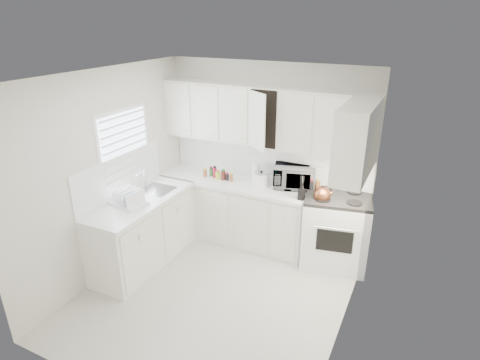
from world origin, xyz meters
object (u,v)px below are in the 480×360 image
Objects in this scene: tea_kettle at (322,194)px; microwave at (294,174)px; utensil_crock at (302,187)px; dish_rack at (128,196)px; rice_cooker at (261,178)px; stove at (336,221)px.

microwave is (-0.47, 0.30, 0.07)m from tea_kettle.
utensil_crock reaches higher than dish_rack.
utensil_crock is 2.19m from dish_rack.
rice_cooker is 0.65× the size of utensil_crock.
tea_kettle is at bearing -48.64° from microwave.
microwave is at bearing 122.51° from utensil_crock.
dish_rack is at bearing -162.52° from stove.
rice_cooker is at bearing 55.72° from dish_rack.
utensil_crock is (-0.26, -0.04, 0.05)m from tea_kettle.
tea_kettle is 0.48× the size of microwave.
utensil_crock is at bearing -31.28° from rice_cooker.
stove is 4.78× the size of tea_kettle.
rice_cooker is at bearing 164.93° from tea_kettle.
microwave is 0.40m from utensil_crock.
rice_cooker is at bearing 168.48° from stove.
utensil_crock is (-0.44, -0.20, 0.48)m from stove.
utensil_crock is at bearing 39.76° from dish_rack.
microwave is 2.54× the size of rice_cooker.
stove and utensil_crock have the same top height.
tea_kettle is 0.57m from microwave.
dish_rack is (-1.90, -1.09, -0.05)m from utensil_crock.
rice_cooker is (-1.09, 0.00, 0.42)m from stove.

